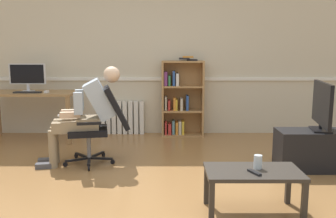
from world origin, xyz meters
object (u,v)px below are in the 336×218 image
(imac_monitor, at_px, (28,75))
(spare_remote, at_px, (255,172))
(computer_desk, at_px, (31,98))
(office_chair, at_px, (102,122))
(radiator, at_px, (123,118))
(person_seated, at_px, (87,112))
(tv_screen, at_px, (323,106))
(coffee_table, at_px, (253,176))
(bookshelf, at_px, (181,99))
(computer_mouse, at_px, (47,92))
(drinking_glass, at_px, (258,162))
(tv_stand, at_px, (319,150))
(keyboard, at_px, (28,92))

(imac_monitor, xyz_separation_m, spare_remote, (2.91, -2.79, -0.61))
(computer_desk, xyz_separation_m, office_chair, (1.31, -1.19, -0.13))
(radiator, height_order, person_seated, person_seated)
(person_seated, relative_size, tv_screen, 1.51)
(office_chair, distance_m, person_seated, 0.22)
(person_seated, bearing_deg, radiator, 161.02)
(coffee_table, relative_size, spare_remote, 5.41)
(bookshelf, height_order, radiator, bookshelf)
(office_chair, bearing_deg, coffee_table, 36.66)
(bookshelf, distance_m, person_seated, 1.93)
(tv_screen, bearing_deg, spare_remote, 149.65)
(computer_mouse, relative_size, radiator, 0.14)
(office_chair, bearing_deg, drinking_glass, 38.28)
(computer_mouse, relative_size, person_seated, 0.08)
(office_chair, relative_size, spare_remote, 6.42)
(radiator, xyz_separation_m, tv_stand, (2.54, -1.85, -0.04))
(office_chair, relative_size, person_seated, 0.80)
(computer_mouse, height_order, coffee_table, computer_mouse)
(coffee_table, bearing_deg, computer_mouse, 135.75)
(office_chair, height_order, person_seated, person_seated)
(radiator, distance_m, drinking_glass, 3.35)
(bookshelf, relative_size, office_chair, 1.35)
(tv_screen, relative_size, drinking_glass, 6.66)
(tv_stand, xyz_separation_m, spare_remote, (-1.06, -1.26, 0.16))
(computer_mouse, bearing_deg, tv_screen, -20.25)
(office_chair, xyz_separation_m, tv_stand, (2.60, -0.27, -0.29))
(computer_desk, bearing_deg, drinking_glass, -41.61)
(computer_mouse, distance_m, coffee_table, 3.61)
(computer_mouse, height_order, spare_remote, computer_mouse)
(imac_monitor, relative_size, person_seated, 0.47)
(tv_stand, xyz_separation_m, coffee_table, (-1.05, -1.17, 0.10))
(person_seated, distance_m, tv_screen, 2.79)
(bookshelf, relative_size, radiator, 1.79)
(radiator, relative_size, coffee_table, 0.89)
(computer_desk, bearing_deg, tv_screen, -20.41)
(imac_monitor, bearing_deg, spare_remote, -43.79)
(keyboard, height_order, office_chair, office_chair)
(office_chair, bearing_deg, person_seated, -90.00)
(person_seated, relative_size, spare_remote, 8.02)
(computer_desk, distance_m, imac_monitor, 0.37)
(keyboard, height_order, spare_remote, keyboard)
(imac_monitor, bearing_deg, tv_screen, -21.11)
(computer_mouse, height_order, tv_stand, computer_mouse)
(office_chair, bearing_deg, bookshelf, 134.54)
(radiator, distance_m, tv_stand, 3.14)
(office_chair, height_order, drinking_glass, office_chair)
(computer_desk, xyz_separation_m, coffee_table, (2.86, -2.62, -0.32))
(computer_desk, bearing_deg, bookshelf, 7.12)
(computer_desk, bearing_deg, imac_monitor, 126.38)
(computer_desk, distance_m, computer_mouse, 0.34)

